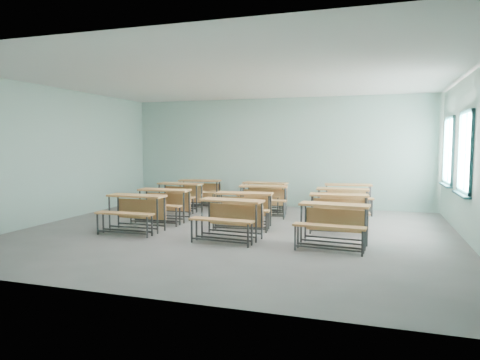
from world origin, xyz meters
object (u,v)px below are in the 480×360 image
Objects in this scene: desk_unit_r0c2 at (333,218)px; desk_unit_r1c1 at (244,204)px; desk_unit_r2c0 at (178,192)px; desk_unit_r2c2 at (342,199)px; desk_unit_r0c1 at (229,213)px; desk_unit_r1c2 at (339,206)px; desk_unit_r2c1 at (263,196)px; desk_unit_r3c1 at (264,192)px; desk_unit_r0c0 at (134,207)px; desk_unit_r3c2 at (348,194)px; desk_unit_r1c0 at (163,200)px; desk_unit_r3c0 at (199,189)px.

desk_unit_r0c2 and desk_unit_r1c1 have the same top height.
desk_unit_r2c2 is (4.41, -0.11, 0.00)m from desk_unit_r2c0.
desk_unit_r0c1 and desk_unit_r1c2 have the same top height.
desk_unit_r2c1 and desk_unit_r3c1 have the same top height.
desk_unit_r0c0 and desk_unit_r0c1 have the same top height.
desk_unit_r2c1 is 1.01× the size of desk_unit_r3c2.
desk_unit_r1c0 is 4.33m from desk_unit_r2c2.
desk_unit_r2c2 is at bearing -0.29° from desk_unit_r2c0.
desk_unit_r0c1 is at bearing -175.54° from desk_unit_r0c2.
desk_unit_r0c1 is 0.98× the size of desk_unit_r3c0.
desk_unit_r0c0 and desk_unit_r3c1 have the same top height.
desk_unit_r2c0 and desk_unit_r3c0 have the same top height.
desk_unit_r2c1 is (-2.03, 1.35, 0.00)m from desk_unit_r1c2.
desk_unit_r1c0 is at bearing -153.96° from desk_unit_r3c2.
desk_unit_r0c1 is 1.02× the size of desk_unit_r2c2.
desk_unit_r2c0 is 2.37m from desk_unit_r3c1.
desk_unit_r1c1 is 2.06m from desk_unit_r1c2.
desk_unit_r2c1 is at bearing 141.42° from desk_unit_r1c2.
desk_unit_r3c0 is at bearing 161.38° from desk_unit_r2c2.
desk_unit_r0c2 and desk_unit_r2c0 have the same top height.
desk_unit_r0c1 is at bearing -96.18° from desk_unit_r2c1.
desk_unit_r0c2 is (4.14, -0.11, 0.00)m from desk_unit_r0c0.
desk_unit_r3c1 is (-0.20, 0.87, 0.00)m from desk_unit_r2c1.
desk_unit_r2c2 is at bearing 85.77° from desk_unit_r1c2.
desk_unit_r1c2 is 1.00× the size of desk_unit_r3c1.
desk_unit_r3c1 is at bearing 95.32° from desk_unit_r2c1.
desk_unit_r3c2 is (2.00, 4.00, 0.00)m from desk_unit_r0c1.
desk_unit_r3c1 is (-2.23, 2.23, 0.00)m from desk_unit_r1c2.
desk_unit_r1c0 is 0.97× the size of desk_unit_r1c2.
desk_unit_r1c2 is 4.63m from desk_unit_r2c0.
desk_unit_r1c1 is 3.47m from desk_unit_r3c2.
desk_unit_r2c2 is 1.22m from desk_unit_r3c2.
desk_unit_r1c0 is (0.03, 1.21, 0.00)m from desk_unit_r0c0.
desk_unit_r3c0 is (-4.28, 1.22, 0.00)m from desk_unit_r2c2.
desk_unit_r0c1 is 4.47m from desk_unit_r3c2.
desk_unit_r3c0 is 0.99× the size of desk_unit_r3c2.
desk_unit_r0c2 is 1.54m from desk_unit_r1c2.
desk_unit_r3c2 is (2.28, 0.23, 0.00)m from desk_unit_r3c1.
desk_unit_r3c1 is at bearing 125.36° from desk_unit_r0c2.
desk_unit_r0c2 is 1.00× the size of desk_unit_r1c2.
desk_unit_r1c1 is 0.99× the size of desk_unit_r2c1.
desk_unit_r2c1 is at bearing 82.86° from desk_unit_r1c1.
desk_unit_r0c0 is 3.48m from desk_unit_r2c1.
desk_unit_r3c1 is at bearing 98.52° from desk_unit_r0c1.
desk_unit_r0c0 is 4.36m from desk_unit_r1c2.
desk_unit_r3c0 is at bearing 173.03° from desk_unit_r3c2.
desk_unit_r2c2 and desk_unit_r3c2 have the same top height.
desk_unit_r0c0 is 0.94× the size of desk_unit_r3c2.
desk_unit_r0c1 and desk_unit_r2c1 have the same top height.
desk_unit_r2c1 is at bearing 52.52° from desk_unit_r0c0.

